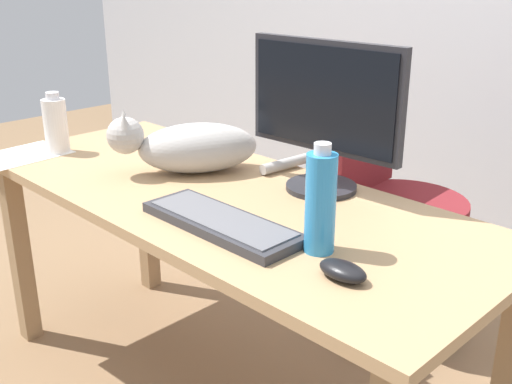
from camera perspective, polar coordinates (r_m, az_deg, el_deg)
The scene contains 9 objects.
desk at distance 1.76m, azimuth -3.45°, elevation -2.90°, with size 1.64×0.66×0.70m.
office_chair at distance 2.30m, azimuth 12.30°, elevation -3.23°, with size 0.48×0.48×0.92m.
monitor at distance 1.69m, azimuth 6.30°, elevation 7.47°, with size 0.48×0.20×0.42m.
keyboard at distance 1.49m, azimuth -3.23°, elevation -2.83°, with size 0.44×0.15×0.03m.
cat at distance 1.88m, azimuth -6.08°, elevation 4.22°, with size 0.37×0.52×0.20m.
computer_mouse at distance 1.27m, azimuth 8.03°, elevation -7.22°, with size 0.11×0.06×0.04m, color black.
paper_sheet at distance 2.19m, azimuth -21.03°, elevation 3.16°, with size 0.21×0.30×0.00m, color white.
water_bottle at distance 2.17m, azimuth -18.04°, elevation 5.92°, with size 0.08×0.08×0.20m.
spray_bottle at distance 1.34m, azimuth 5.99°, elevation -0.93°, with size 0.07×0.07×0.25m.
Camera 1 is at (1.22, -1.06, 1.31)m, focal length 43.25 mm.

